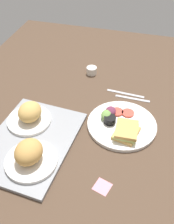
{
  "coord_description": "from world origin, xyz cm",
  "views": [
    {
      "loc": [
        -80.13,
        -19.6,
        81.53
      ],
      "look_at": [
        2.0,
        3.0,
        4.0
      ],
      "focal_mm": 41.75,
      "sensor_mm": 36.0,
      "label": 1
    }
  ],
  "objects_px": {
    "espresso_cup": "(92,71)",
    "fork": "(133,98)",
    "plate_with_salad": "(121,124)",
    "bread_plate_far": "(30,115)",
    "serving_tray": "(31,141)",
    "knife": "(125,93)",
    "sticky_note": "(102,187)",
    "bread_plate_near": "(30,155)"
  },
  "relations": [
    {
      "from": "plate_with_salad",
      "to": "sticky_note",
      "type": "bearing_deg",
      "value": 178.1
    },
    {
      "from": "serving_tray",
      "to": "bread_plate_near",
      "type": "height_order",
      "value": "bread_plate_near"
    },
    {
      "from": "bread_plate_far",
      "to": "knife",
      "type": "distance_m",
      "value": 0.49
    },
    {
      "from": "bread_plate_far",
      "to": "fork",
      "type": "bearing_deg",
      "value": -54.59
    },
    {
      "from": "bread_plate_far",
      "to": "fork",
      "type": "height_order",
      "value": "bread_plate_far"
    },
    {
      "from": "plate_with_salad",
      "to": "sticky_note",
      "type": "xyz_separation_m",
      "value": [
        -0.31,
        0.01,
        -0.02
      ]
    },
    {
      "from": "serving_tray",
      "to": "plate_with_salad",
      "type": "relative_size",
      "value": 1.49
    },
    {
      "from": "fork",
      "to": "bread_plate_far",
      "type": "bearing_deg",
      "value": 36.81
    },
    {
      "from": "bread_plate_far",
      "to": "espresso_cup",
      "type": "height_order",
      "value": "bread_plate_far"
    },
    {
      "from": "sticky_note",
      "to": "bread_plate_near",
      "type": "bearing_deg",
      "value": 84.96
    },
    {
      "from": "espresso_cup",
      "to": "fork",
      "type": "xyz_separation_m",
      "value": [
        -0.16,
        -0.25,
        -0.02
      ]
    },
    {
      "from": "bread_plate_near",
      "to": "fork",
      "type": "xyz_separation_m",
      "value": [
        0.49,
        -0.32,
        -0.05
      ]
    },
    {
      "from": "plate_with_salad",
      "to": "bread_plate_far",
      "type": "bearing_deg",
      "value": 102.4
    },
    {
      "from": "plate_with_salad",
      "to": "knife",
      "type": "bearing_deg",
      "value": 3.86
    },
    {
      "from": "fork",
      "to": "bread_plate_near",
      "type": "bearing_deg",
      "value": 58.69
    },
    {
      "from": "fork",
      "to": "knife",
      "type": "distance_m",
      "value": 0.05
    },
    {
      "from": "serving_tray",
      "to": "bread_plate_near",
      "type": "bearing_deg",
      "value": -154.42
    },
    {
      "from": "bread_plate_far",
      "to": "sticky_note",
      "type": "bearing_deg",
      "value": -121.13
    },
    {
      "from": "plate_with_salad",
      "to": "espresso_cup",
      "type": "relative_size",
      "value": 5.39
    },
    {
      "from": "bread_plate_near",
      "to": "sticky_note",
      "type": "distance_m",
      "value": 0.29
    },
    {
      "from": "serving_tray",
      "to": "bread_plate_far",
      "type": "xyz_separation_m",
      "value": [
        0.1,
        0.05,
        0.04
      ]
    },
    {
      "from": "knife",
      "to": "sticky_note",
      "type": "bearing_deg",
      "value": 94.34
    },
    {
      "from": "fork",
      "to": "knife",
      "type": "xyz_separation_m",
      "value": [
        0.03,
        0.04,
        0.0
      ]
    },
    {
      "from": "plate_with_salad",
      "to": "fork",
      "type": "bearing_deg",
      "value": -6.65
    },
    {
      "from": "bread_plate_near",
      "to": "serving_tray",
      "type": "bearing_deg",
      "value": 25.58
    },
    {
      "from": "serving_tray",
      "to": "espresso_cup",
      "type": "xyz_separation_m",
      "value": [
        0.55,
        -0.11,
        0.01
      ]
    },
    {
      "from": "bread_plate_far",
      "to": "espresso_cup",
      "type": "bearing_deg",
      "value": -19.42
    },
    {
      "from": "bread_plate_far",
      "to": "plate_with_salad",
      "type": "relative_size",
      "value": 0.63
    },
    {
      "from": "espresso_cup",
      "to": "knife",
      "type": "distance_m",
      "value": 0.25
    },
    {
      "from": "espresso_cup",
      "to": "fork",
      "type": "bearing_deg",
      "value": -122.52
    },
    {
      "from": "serving_tray",
      "to": "knife",
      "type": "distance_m",
      "value": 0.53
    },
    {
      "from": "plate_with_salad",
      "to": "knife",
      "type": "height_order",
      "value": "plate_with_salad"
    },
    {
      "from": "bread_plate_near",
      "to": "plate_with_salad",
      "type": "relative_size",
      "value": 0.66
    },
    {
      "from": "knife",
      "to": "fork",
      "type": "bearing_deg",
      "value": 146.88
    },
    {
      "from": "bread_plate_far",
      "to": "sticky_note",
      "type": "distance_m",
      "value": 0.44
    },
    {
      "from": "bread_plate_far",
      "to": "knife",
      "type": "height_order",
      "value": "bread_plate_far"
    },
    {
      "from": "serving_tray",
      "to": "espresso_cup",
      "type": "height_order",
      "value": "espresso_cup"
    },
    {
      "from": "bread_plate_near",
      "to": "sticky_note",
      "type": "bearing_deg",
      "value": -95.04
    },
    {
      "from": "fork",
      "to": "serving_tray",
      "type": "bearing_deg",
      "value": 48.77
    },
    {
      "from": "espresso_cup",
      "to": "fork",
      "type": "distance_m",
      "value": 0.3
    },
    {
      "from": "serving_tray",
      "to": "espresso_cup",
      "type": "bearing_deg",
      "value": -11.51
    },
    {
      "from": "knife",
      "to": "serving_tray",
      "type": "bearing_deg",
      "value": 56.46
    }
  ]
}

